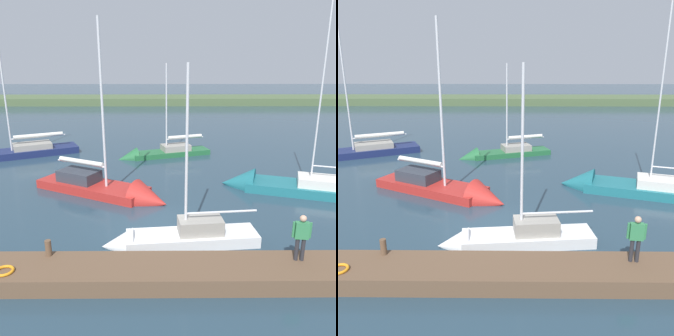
% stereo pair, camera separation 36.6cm
% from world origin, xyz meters
% --- Properties ---
extents(ground_plane, '(200.00, 200.00, 0.00)m').
position_xyz_m(ground_plane, '(0.00, 0.00, 0.00)').
color(ground_plane, '#263D4C').
extents(far_shoreline, '(180.00, 8.00, 2.40)m').
position_xyz_m(far_shoreline, '(0.00, -48.42, 0.00)').
color(far_shoreline, '#4C603D').
rests_on(far_shoreline, ground_plane).
extents(dock_pier, '(25.47, 1.95, 0.63)m').
position_xyz_m(dock_pier, '(0.00, 4.35, 0.32)').
color(dock_pier, brown).
rests_on(dock_pier, ground_plane).
extents(mooring_post_near, '(0.23, 0.23, 0.60)m').
position_xyz_m(mooring_post_near, '(3.82, 3.67, 0.93)').
color(mooring_post_near, brown).
rests_on(mooring_post_near, dock_pier).
extents(life_ring_buoy, '(0.66, 0.66, 0.10)m').
position_xyz_m(life_ring_buoy, '(5.00, 4.74, 0.68)').
color(life_ring_buoy, orange).
rests_on(life_ring_buoy, dock_pier).
extents(sailboat_behind_pier, '(7.62, 3.96, 8.07)m').
position_xyz_m(sailboat_behind_pier, '(0.06, -12.56, 0.11)').
color(sailboat_behind_pier, '#236638').
rests_on(sailboat_behind_pier, ground_plane).
extents(sailboat_near_dock, '(9.82, 5.12, 11.57)m').
position_xyz_m(sailboat_near_dock, '(-7.83, -4.54, 0.19)').
color(sailboat_near_dock, '#1E6B75').
rests_on(sailboat_near_dock, ground_plane).
extents(sailboat_mid_channel, '(8.38, 5.76, 10.60)m').
position_xyz_m(sailboat_mid_channel, '(2.61, -3.98, 0.22)').
color(sailboat_mid_channel, '#B22823').
rests_on(sailboat_mid_channel, ground_plane).
extents(sailboat_inner_slip, '(6.66, 2.10, 8.05)m').
position_xyz_m(sailboat_inner_slip, '(-0.81, 1.76, 0.20)').
color(sailboat_inner_slip, white).
rests_on(sailboat_inner_slip, ground_plane).
extents(sailboat_far_right, '(9.63, 6.23, 11.02)m').
position_xyz_m(sailboat_far_right, '(12.16, -12.25, 0.17)').
color(sailboat_far_right, navy).
rests_on(sailboat_far_right, ground_plane).
extents(person_on_dock, '(0.65, 0.28, 1.74)m').
position_xyz_m(person_on_dock, '(-5.20, 4.05, 1.64)').
color(person_on_dock, '#28282D').
rests_on(person_on_dock, dock_pier).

